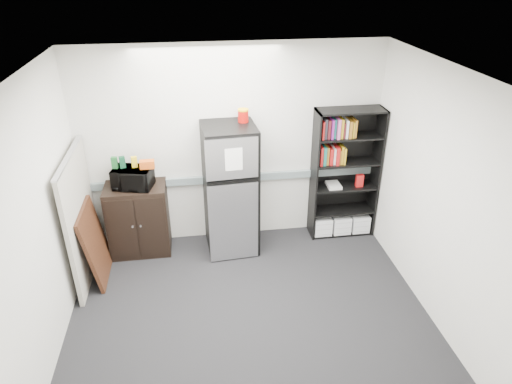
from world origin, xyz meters
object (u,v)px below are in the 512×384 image
cubicle_partition (81,218)px  cabinet (139,219)px  refrigerator (231,190)px  bookshelf (345,175)px  microwave (133,178)px

cubicle_partition → cabinet: (0.61, 0.42, -0.32)m
cabinet → refrigerator: 1.29m
bookshelf → cubicle_partition: (-3.43, -0.49, -0.10)m
cubicle_partition → microwave: (0.61, 0.40, 0.30)m
microwave → refrigerator: refrigerator is taller
cubicle_partition → cabinet: 0.81m
cabinet → microwave: bearing=-90.0°
microwave → refrigerator: bearing=10.2°
refrigerator → cabinet: bearing=172.3°
cabinet → microwave: size_ratio=2.04×
microwave → refrigerator: size_ratio=0.27×
bookshelf → cubicle_partition: bearing=-171.9°
bookshelf → refrigerator: bookshelf is taller
cubicle_partition → bookshelf: bearing=8.1°
cabinet → refrigerator: size_ratio=0.56×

